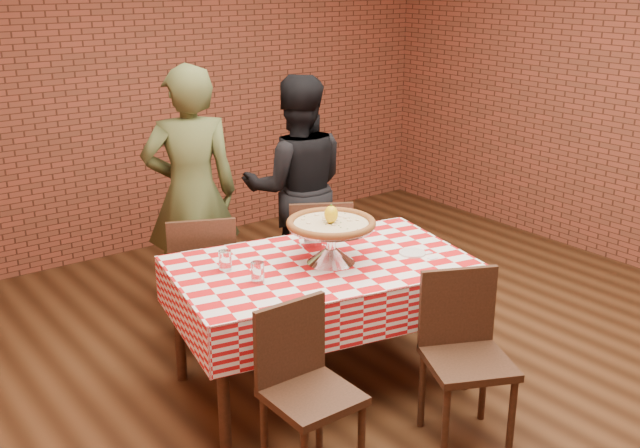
# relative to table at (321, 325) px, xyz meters

# --- Properties ---
(ground) EXTENTS (6.00, 6.00, 0.00)m
(ground) POSITION_rel_table_xyz_m (0.36, -0.30, -0.38)
(ground) COLOR black
(ground) RESTS_ON ground
(back_wall) EXTENTS (5.50, 0.00, 5.50)m
(back_wall) POSITION_rel_table_xyz_m (0.36, 2.70, 1.08)
(back_wall) COLOR brown
(back_wall) RESTS_ON ground
(table) EXTENTS (1.75, 1.25, 0.75)m
(table) POSITION_rel_table_xyz_m (0.00, 0.00, 0.00)
(table) COLOR #412519
(table) RESTS_ON ground
(tablecloth) EXTENTS (1.79, 1.29, 0.27)m
(tablecloth) POSITION_rel_table_xyz_m (0.00, 0.00, 0.25)
(tablecloth) COLOR red
(tablecloth) RESTS_ON table
(pizza_stand) EXTENTS (0.57, 0.57, 0.21)m
(pizza_stand) POSITION_rel_table_xyz_m (0.05, -0.03, 0.49)
(pizza_stand) COLOR silver
(pizza_stand) RESTS_ON tablecloth
(pizza) EXTENTS (0.58, 0.58, 0.03)m
(pizza) POSITION_rel_table_xyz_m (0.05, -0.03, 0.60)
(pizza) COLOR beige
(pizza) RESTS_ON pizza_stand
(lemon) EXTENTS (0.09, 0.09, 0.10)m
(lemon) POSITION_rel_table_xyz_m (0.05, -0.03, 0.66)
(lemon) COLOR yellow
(lemon) RESTS_ON pizza
(water_glass_left) EXTENTS (0.08, 0.08, 0.11)m
(water_glass_left) POSITION_rel_table_xyz_m (-0.43, -0.02, 0.44)
(water_glass_left) COLOR white
(water_glass_left) RESTS_ON tablecloth
(water_glass_right) EXTENTS (0.08, 0.08, 0.11)m
(water_glass_right) POSITION_rel_table_xyz_m (-0.48, 0.22, 0.44)
(water_glass_right) COLOR white
(water_glass_right) RESTS_ON tablecloth
(side_plate) EXTENTS (0.18, 0.18, 0.01)m
(side_plate) POSITION_rel_table_xyz_m (0.49, -0.21, 0.39)
(side_plate) COLOR white
(side_plate) RESTS_ON tablecloth
(sweetener_packet_a) EXTENTS (0.05, 0.04, 0.00)m
(sweetener_packet_a) POSITION_rel_table_xyz_m (0.53, -0.33, 0.39)
(sweetener_packet_a) COLOR white
(sweetener_packet_a) RESTS_ON tablecloth
(sweetener_packet_b) EXTENTS (0.05, 0.04, 0.00)m
(sweetener_packet_b) POSITION_rel_table_xyz_m (0.57, -0.25, 0.39)
(sweetener_packet_b) COLOR white
(sweetener_packet_b) RESTS_ON tablecloth
(condiment_caddy) EXTENTS (0.13, 0.12, 0.15)m
(condiment_caddy) POSITION_rel_table_xyz_m (0.11, 0.25, 0.46)
(condiment_caddy) COLOR silver
(condiment_caddy) RESTS_ON tablecloth
(chair_near_left) EXTENTS (0.38, 0.38, 0.86)m
(chair_near_left) POSITION_rel_table_xyz_m (-0.56, -0.67, 0.05)
(chair_near_left) COLOR #412519
(chair_near_left) RESTS_ON ground
(chair_near_right) EXTENTS (0.53, 0.53, 0.88)m
(chair_near_right) POSITION_rel_table_xyz_m (0.24, -0.88, 0.06)
(chair_near_right) COLOR #412519
(chair_near_right) RESTS_ON ground
(chair_far_left) EXTENTS (0.54, 0.54, 0.89)m
(chair_far_left) POSITION_rel_table_xyz_m (-0.29, 0.86, 0.07)
(chair_far_left) COLOR #412519
(chair_far_left) RESTS_ON ground
(chair_far_right) EXTENTS (0.56, 0.56, 0.89)m
(chair_far_right) POSITION_rel_table_xyz_m (0.50, 0.70, 0.07)
(chair_far_right) COLOR #412519
(chair_far_right) RESTS_ON ground
(diner_olive) EXTENTS (0.73, 0.60, 1.73)m
(diner_olive) POSITION_rel_table_xyz_m (-0.12, 1.28, 0.49)
(diner_olive) COLOR #454F2A
(diner_olive) RESTS_ON ground
(diner_black) EXTENTS (0.98, 0.91, 1.61)m
(diner_black) POSITION_rel_table_xyz_m (0.65, 1.15, 0.43)
(diner_black) COLOR black
(diner_black) RESTS_ON ground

